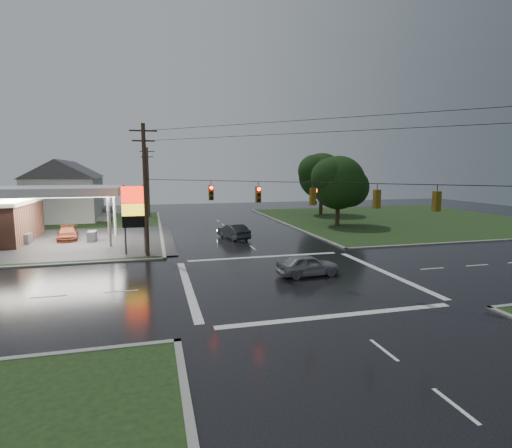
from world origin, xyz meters
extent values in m
plane|color=black|center=(0.00, 0.00, 0.00)|extent=(120.00, 120.00, 0.00)
cube|color=black|center=(26.00, 26.00, 0.04)|extent=(36.00, 36.00, 0.08)
cube|color=#2D2D2D|center=(-20.00, 18.00, 0.09)|extent=(26.00, 18.00, 0.02)
cylinder|color=silver|center=(-13.00, 15.00, 2.50)|extent=(0.30, 0.30, 5.00)
cylinder|color=silver|center=(-23.00, 21.00, 2.50)|extent=(0.30, 0.30, 5.00)
cylinder|color=silver|center=(-13.00, 21.00, 2.50)|extent=(0.30, 0.30, 5.00)
cube|color=silver|center=(-18.00, 18.00, 5.20)|extent=(12.00, 8.00, 0.80)
cube|color=white|center=(-18.00, 18.00, 4.78)|extent=(11.40, 7.40, 0.04)
cube|color=#59595E|center=(-21.00, 18.00, 0.55)|extent=(0.80, 1.60, 1.10)
cube|color=#59595E|center=(-15.00, 18.00, 0.55)|extent=(0.80, 1.60, 1.10)
cylinder|color=#59595E|center=(-11.30, 10.50, 3.00)|extent=(0.16, 0.16, 6.00)
cylinder|color=#59595E|center=(-9.70, 10.50, 3.00)|extent=(0.16, 0.16, 6.00)
cube|color=red|center=(-10.50, 10.50, 5.20)|extent=(2.00, 0.35, 1.40)
cube|color=yellow|center=(-10.50, 10.50, 3.90)|extent=(2.00, 0.35, 1.00)
cube|color=black|center=(-10.50, 10.50, 2.90)|extent=(2.00, 0.35, 1.00)
cylinder|color=#382619|center=(-9.50, 9.50, 5.50)|extent=(0.32, 0.32, 11.00)
cube|color=#382619|center=(-9.50, 9.50, 10.40)|extent=(2.20, 0.12, 0.12)
cube|color=#382619|center=(-9.50, 9.50, 9.60)|extent=(1.80, 0.12, 0.12)
cylinder|color=#382619|center=(-9.50, 38.00, 5.25)|extent=(0.32, 0.32, 10.50)
cube|color=#382619|center=(-9.50, 38.00, 9.90)|extent=(2.20, 0.12, 0.12)
cube|color=#382619|center=(-9.50, 38.00, 9.10)|extent=(1.80, 0.12, 0.12)
cube|color=#59470C|center=(-4.75, 4.75, 5.60)|extent=(0.34, 0.34, 1.10)
cylinder|color=#FF0C07|center=(-4.75, 4.55, 5.98)|extent=(0.22, 0.08, 0.22)
cube|color=#59470C|center=(-1.90, 1.90, 5.60)|extent=(0.34, 0.34, 1.10)
cylinder|color=#FF0C07|center=(-1.90, 1.70, 5.98)|extent=(0.22, 0.08, 0.22)
cube|color=#59470C|center=(0.95, -0.95, 5.60)|extent=(0.34, 0.34, 1.10)
cylinder|color=#FF0C07|center=(1.15, -0.95, 5.98)|extent=(0.08, 0.22, 0.22)
cube|color=#59470C|center=(3.80, -3.80, 5.60)|extent=(0.34, 0.34, 1.10)
cylinder|color=#FF0C07|center=(3.80, -3.60, 5.98)|extent=(0.22, 0.08, 0.22)
cube|color=#59470C|center=(6.08, -6.08, 5.60)|extent=(0.34, 0.34, 1.10)
cylinder|color=#FF0C07|center=(6.08, -5.88, 5.98)|extent=(0.22, 0.08, 0.22)
cube|color=silver|center=(-21.00, 36.00, 3.00)|extent=(9.00, 8.00, 6.00)
cube|color=gray|center=(-15.70, 36.00, 0.40)|extent=(1.60, 4.80, 0.80)
cube|color=silver|center=(-22.00, 48.00, 3.00)|extent=(9.00, 8.00, 6.00)
cube|color=gray|center=(-16.70, 48.00, 0.40)|extent=(1.60, 4.80, 0.80)
cylinder|color=black|center=(14.00, 22.00, 2.52)|extent=(0.56, 0.56, 5.04)
sphere|color=black|center=(14.00, 22.00, 5.58)|extent=(6.80, 6.80, 6.80)
sphere|color=black|center=(15.70, 22.30, 4.95)|extent=(5.10, 5.10, 5.10)
sphere|color=black|center=(12.64, 21.60, 6.30)|extent=(4.76, 4.76, 4.76)
cylinder|color=black|center=(17.00, 34.00, 2.80)|extent=(0.56, 0.56, 5.60)
sphere|color=black|center=(17.00, 34.00, 6.20)|extent=(7.20, 7.20, 7.20)
sphere|color=black|center=(18.80, 34.30, 5.50)|extent=(5.40, 5.40, 5.40)
sphere|color=black|center=(15.56, 33.60, 7.00)|extent=(5.04, 5.04, 5.04)
imported|color=black|center=(-0.80, 16.15, 0.79)|extent=(2.88, 5.04, 1.57)
imported|color=gray|center=(1.30, 0.54, 0.75)|extent=(4.48, 2.02, 1.49)
imported|color=maroon|center=(-17.58, 19.64, 0.70)|extent=(2.62, 5.02, 1.39)
camera|label=1|loc=(-8.98, -24.65, 7.38)|focal=28.00mm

